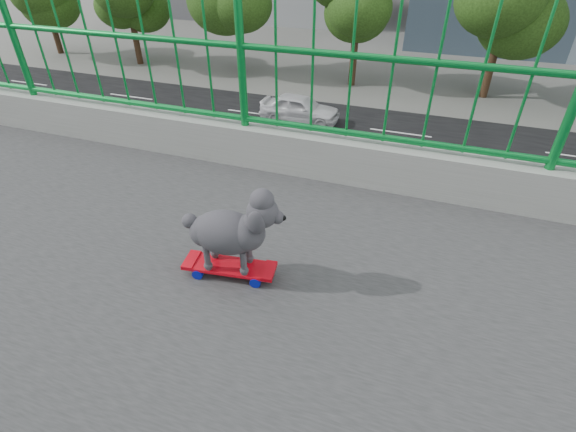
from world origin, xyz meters
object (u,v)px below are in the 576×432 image
(car_1, at_px, (572,278))
(car_4, at_px, (300,108))
(poodle, at_px, (231,230))
(car_0, at_px, (313,300))
(skateboard, at_px, (230,267))
(car_2, at_px, (266,165))

(car_1, distance_m, car_4, 14.55)
(poodle, height_order, car_0, poodle)
(poodle, xyz_separation_m, car_0, (-5.79, -1.12, -6.54))
(skateboard, height_order, car_2, skateboard)
(poodle, distance_m, car_4, 20.53)
(skateboard, relative_size, car_4, 0.12)
(car_2, relative_size, car_4, 1.20)
(car_0, height_order, car_2, car_0)
(car_1, bearing_deg, poodle, -30.26)
(skateboard, bearing_deg, car_0, -177.52)
(poodle, height_order, car_1, poodle)
(car_0, xyz_separation_m, car_4, (-12.80, -4.58, -0.05))
(car_4, bearing_deg, poodle, -162.98)
(car_0, height_order, car_4, car_0)
(car_0, distance_m, car_4, 13.59)
(poodle, xyz_separation_m, car_2, (-12.19, -4.98, -6.61))
(car_2, distance_m, car_4, 6.44)
(skateboard, bearing_deg, car_2, -166.05)
(car_1, bearing_deg, car_0, -63.30)
(skateboard, bearing_deg, car_4, -171.22)
(skateboard, height_order, car_4, skateboard)
(car_1, bearing_deg, car_2, -107.37)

